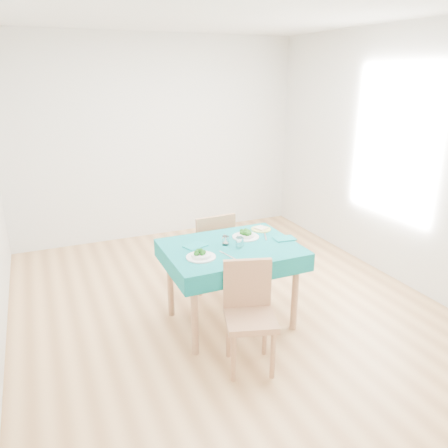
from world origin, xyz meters
name	(u,v)px	position (x,y,z in m)	size (l,w,h in m)	color
room_shell	(224,172)	(0.00, 0.00, 1.35)	(4.02, 4.52, 2.73)	#AA7946
table	(231,285)	(-0.08, -0.33, 0.38)	(1.15, 0.88, 0.76)	#096263
chair_near	(250,314)	(-0.22, -1.00, 0.47)	(0.38, 0.41, 0.95)	#966846
chair_far	(208,239)	(0.01, 0.45, 0.54)	(0.43, 0.47, 1.07)	#966846
bowl_near	(201,254)	(-0.41, -0.46, 0.80)	(0.25, 0.25, 0.08)	white
bowl_far	(246,234)	(0.14, -0.19, 0.80)	(0.25, 0.25, 0.08)	white
fork_near	(197,258)	(-0.45, -0.46, 0.76)	(0.03, 0.19, 0.00)	silver
knife_near	(227,255)	(-0.19, -0.50, 0.76)	(0.02, 0.22, 0.00)	silver
fork_far	(225,239)	(-0.06, -0.16, 0.76)	(0.03, 0.19, 0.00)	silver
knife_far	(265,236)	(0.32, -0.24, 0.76)	(0.02, 0.21, 0.00)	silver
napkin_near	(195,246)	(-0.37, -0.21, 0.76)	(0.19, 0.13, 0.01)	#0D6D6D
napkin_far	(285,239)	(0.45, -0.37, 0.76)	(0.19, 0.13, 0.01)	#0D6D6D
tumbler_center	(226,241)	(-0.11, -0.28, 0.80)	(0.06, 0.06, 0.08)	white
tumbler_side	(240,242)	(-0.02, -0.38, 0.80)	(0.07, 0.07, 0.09)	white
side_plate	(261,229)	(0.37, -0.06, 0.76)	(0.19, 0.19, 0.01)	#D3D869
bread_slice	(261,228)	(0.37, -0.06, 0.78)	(0.10, 0.10, 0.02)	beige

